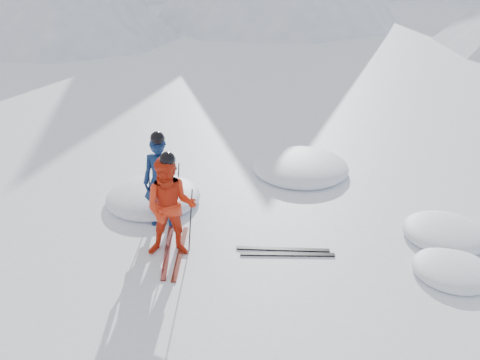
# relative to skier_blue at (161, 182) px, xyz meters

# --- Properties ---
(ground) EXTENTS (160.00, 160.00, 0.00)m
(ground) POSITION_rel_skier_blue_xyz_m (3.09, -0.49, -0.92)
(ground) COLOR white
(ground) RESTS_ON ground
(skier_blue) EXTENTS (0.73, 0.53, 1.85)m
(skier_blue) POSITION_rel_skier_blue_xyz_m (0.00, 0.00, 0.00)
(skier_blue) COLOR #0C214C
(skier_blue) RESTS_ON ground
(skier_red) EXTENTS (1.03, 0.87, 1.88)m
(skier_red) POSITION_rel_skier_blue_xyz_m (0.49, -0.95, 0.02)
(skier_red) COLOR red
(skier_red) RESTS_ON ground
(pole_blue_left) EXTENTS (0.12, 0.09, 1.23)m
(pole_blue_left) POSITION_rel_skier_blue_xyz_m (-0.30, 0.15, -0.31)
(pole_blue_left) COLOR black
(pole_blue_left) RESTS_ON ground
(pole_blue_right) EXTENTS (0.12, 0.07, 1.23)m
(pole_blue_right) POSITION_rel_skier_blue_xyz_m (0.25, 0.25, -0.31)
(pole_blue_right) COLOR black
(pole_blue_right) RESTS_ON ground
(pole_red_left) EXTENTS (0.12, 0.10, 1.25)m
(pole_red_left) POSITION_rel_skier_blue_xyz_m (0.19, -0.70, -0.30)
(pole_red_left) COLOR black
(pole_red_left) RESTS_ON ground
(pole_red_right) EXTENTS (0.12, 0.09, 1.25)m
(pole_red_right) POSITION_rel_skier_blue_xyz_m (0.79, -0.80, -0.30)
(pole_red_right) COLOR black
(pole_red_right) RESTS_ON ground
(ski_worn_left) EXTENTS (0.46, 1.68, 0.03)m
(ski_worn_left) POSITION_rel_skier_blue_xyz_m (0.37, -0.95, -0.91)
(ski_worn_left) COLOR black
(ski_worn_left) RESTS_ON ground
(ski_worn_right) EXTENTS (0.35, 1.69, 0.03)m
(ski_worn_right) POSITION_rel_skier_blue_xyz_m (0.61, -0.95, -0.91)
(ski_worn_right) COLOR black
(ski_worn_right) RESTS_ON ground
(ski_loose_a) EXTENTS (1.70, 0.30, 0.03)m
(ski_loose_a) POSITION_rel_skier_blue_xyz_m (2.43, -0.51, -0.91)
(ski_loose_a) COLOR black
(ski_loose_a) RESTS_ON ground
(ski_loose_b) EXTENTS (1.69, 0.35, 0.03)m
(ski_loose_b) POSITION_rel_skier_blue_xyz_m (2.53, -0.66, -0.91)
(ski_loose_b) COLOR black
(ski_loose_b) RESTS_ON ground
(snow_lumps) EXTENTS (7.74, 5.46, 0.51)m
(snow_lumps) POSITION_rel_skier_blue_xyz_m (2.25, 1.63, -0.92)
(snow_lumps) COLOR white
(snow_lumps) RESTS_ON ground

